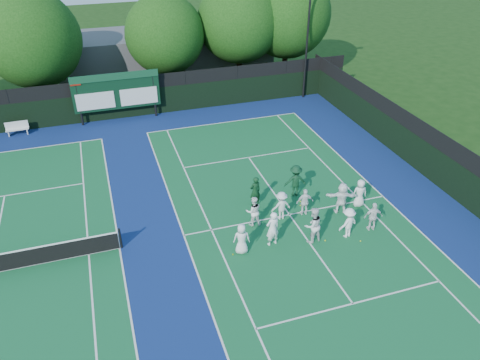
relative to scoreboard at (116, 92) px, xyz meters
name	(u,v)px	position (x,y,z in m)	size (l,w,h in m)	color
ground	(297,226)	(7.01, -15.59, -2.19)	(120.00, 120.00, 0.00)	#15340E
court_apron	(173,238)	(1.01, -14.59, -2.19)	(34.00, 32.00, 0.01)	navy
near_court	(289,215)	(7.01, -14.59, -2.18)	(11.05, 23.85, 0.01)	#11562C
back_fence	(132,99)	(1.01, 0.41, -0.83)	(34.00, 0.08, 3.00)	black
divider_fence_right	(443,165)	(16.01, -14.59, -0.83)	(0.08, 32.00, 3.00)	black
scoreboard	(116,92)	(0.00, 0.00, 0.00)	(6.00, 0.21, 3.55)	black
clubhouse	(166,54)	(5.01, 8.41, -0.19)	(18.00, 6.00, 4.00)	#505054
light_pole_right	(309,16)	(14.51, 0.11, 4.11)	(1.20, 0.30, 10.12)	black
bench	(17,128)	(-6.82, -0.22, -1.69)	(1.48, 0.44, 0.93)	silver
tree_b	(35,42)	(-4.90, 3.99, 2.87)	(6.85, 6.85, 8.67)	black
tree_c	(167,36)	(4.51, 3.99, 2.51)	(6.04, 6.04, 7.88)	black
tree_d	(241,22)	(10.48, 3.99, 3.10)	(6.62, 6.62, 8.78)	black
tree_e	(289,16)	(14.58, 3.99, 3.33)	(7.04, 7.04, 9.22)	black
tennis_ball_0	(233,254)	(3.34, -16.67, -2.16)	(0.07, 0.07, 0.07)	#BBD118
tennis_ball_1	(300,205)	(7.87, -14.03, -2.16)	(0.07, 0.07, 0.07)	#BBD118
tennis_ball_2	(360,241)	(9.34, -17.62, -2.16)	(0.07, 0.07, 0.07)	#BBD118
tennis_ball_4	(300,201)	(8.03, -13.69, -2.16)	(0.07, 0.07, 0.07)	#BBD118
tennis_ball_5	(325,240)	(7.78, -17.06, -2.16)	(0.07, 0.07, 0.07)	#BBD118
player_front_0	(242,239)	(3.78, -16.60, -1.42)	(0.75, 0.49, 1.54)	white
player_front_1	(273,229)	(5.31, -16.49, -1.29)	(0.66, 0.43, 1.81)	white
player_front_2	(313,225)	(7.17, -16.84, -1.27)	(0.89, 0.70, 1.84)	silver
player_front_3	(348,223)	(8.91, -17.03, -1.41)	(1.01, 0.58, 1.57)	white
player_front_4	(373,217)	(10.31, -16.95, -1.42)	(0.90, 0.38, 1.54)	white
player_back_0	(253,211)	(4.99, -14.77, -1.40)	(0.77, 0.60, 1.59)	white
player_back_1	(281,206)	(6.48, -14.72, -1.42)	(0.99, 0.57, 1.54)	silver
player_back_2	(305,202)	(7.75, -14.75, -1.45)	(0.87, 0.36, 1.48)	white
player_back_3	(342,198)	(9.59, -15.14, -1.33)	(1.59, 0.51, 1.71)	white
player_back_4	(360,193)	(10.76, -14.93, -1.41)	(0.76, 0.49, 1.56)	white
coach_left	(255,191)	(5.64, -13.18, -1.35)	(0.62, 0.40, 1.69)	#0D3318
coach_right	(295,181)	(8.01, -12.96, -1.29)	(1.17, 0.67, 1.81)	#0E341D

